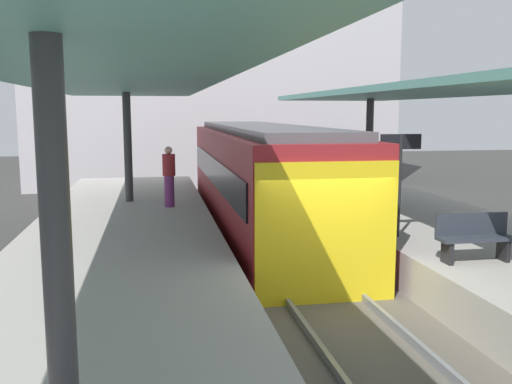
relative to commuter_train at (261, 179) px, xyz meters
name	(u,v)px	position (x,y,z in m)	size (l,w,h in m)	color
ground_plane	(326,315)	(0.00, -6.47, -1.73)	(80.00, 80.00, 0.00)	#383835
platform_left	(112,301)	(-3.80, -6.47, -1.23)	(4.40, 28.00, 1.00)	#ADA8A0
track_ballast	(327,309)	(0.00, -6.47, -1.63)	(3.20, 28.00, 0.20)	#59544C
rail_near_side	(288,303)	(-0.72, -6.47, -1.46)	(0.08, 28.00, 0.14)	slate
rail_far_side	(364,298)	(0.72, -6.47, -1.46)	(0.08, 28.00, 0.14)	slate
commuter_train	(261,179)	(0.00, 0.00, 0.00)	(2.78, 12.88, 3.10)	maroon
canopy_left	(110,78)	(-3.80, -5.07, 2.56)	(4.18, 21.00, 3.41)	#333335
canopy_right	(485,89)	(3.80, -5.07, 2.42)	(4.18, 21.00, 3.27)	#333335
platform_bench	(474,236)	(2.60, -6.91, -0.26)	(1.40, 0.41, 0.86)	black
platform_sign	(400,162)	(2.11, -4.78, 0.90)	(0.90, 0.08, 2.21)	#262628
passenger_near_bench	(169,176)	(-2.63, 0.01, 0.16)	(0.36, 0.36, 1.72)	#7A337A
station_building_backdrop	(212,76)	(0.02, 13.53, 3.77)	(18.00, 6.00, 11.00)	#B7B2B7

